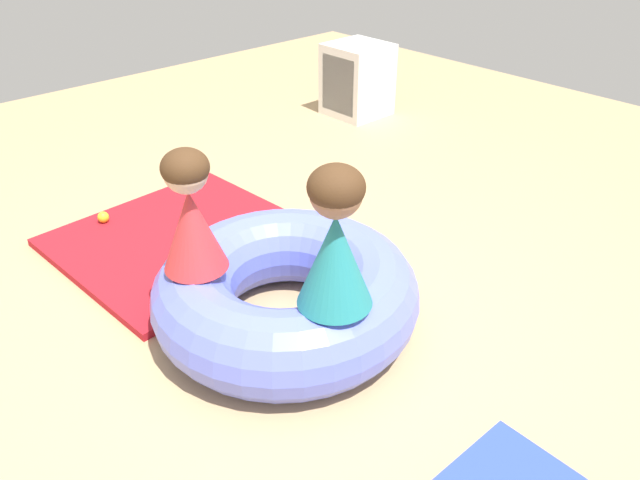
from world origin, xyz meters
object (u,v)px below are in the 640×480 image
(inflatable_cushion, at_px, (286,293))
(child_in_red, at_px, (190,212))
(storage_cube, at_px, (355,80))
(play_ball_yellow, at_px, (103,217))
(child_in_teal, at_px, (335,240))

(inflatable_cushion, xyz_separation_m, child_in_red, (-0.20, -0.30, 0.43))
(child_in_red, xyz_separation_m, storage_cube, (-1.51, 2.47, -0.32))
(play_ball_yellow, xyz_separation_m, storage_cube, (-0.36, 2.36, 0.21))
(inflatable_cushion, relative_size, play_ball_yellow, 18.15)
(child_in_red, height_order, storage_cube, child_in_red)
(child_in_red, distance_m, child_in_teal, 0.61)
(child_in_teal, height_order, play_ball_yellow, child_in_teal)
(inflatable_cushion, bearing_deg, storage_cube, 128.33)
(inflatable_cushion, height_order, storage_cube, storage_cube)
(child_in_red, bearing_deg, inflatable_cushion, -10.33)
(child_in_teal, distance_m, storage_cube, 3.06)
(inflatable_cushion, height_order, child_in_red, child_in_red)
(inflatable_cushion, relative_size, storage_cube, 2.05)
(child_in_red, xyz_separation_m, child_in_teal, (0.56, 0.24, 0.02))
(child_in_red, relative_size, child_in_teal, 0.92)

